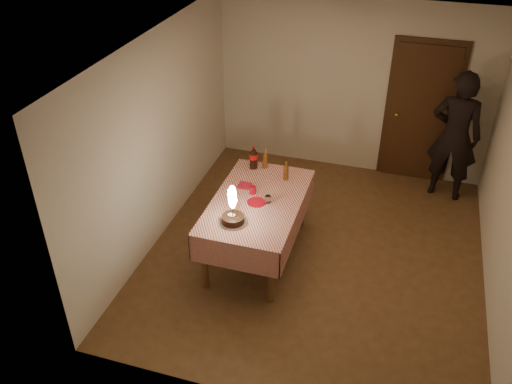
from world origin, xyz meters
TOP-DOWN VIEW (x-y plane):
  - ground at (0.00, 0.00)m, footprint 4.00×4.50m
  - room_shell at (0.03, 0.08)m, footprint 4.04×4.54m
  - dining_table at (-0.69, -0.25)m, footprint 1.02×1.72m
  - birthday_cake at (-0.82, -0.74)m, footprint 0.31×0.31m
  - red_plate at (-0.68, -0.30)m, footprint 0.22×0.22m
  - red_cup at (-0.78, -0.13)m, footprint 0.08×0.08m
  - clear_cup at (-0.56, -0.26)m, footprint 0.07×0.07m
  - napkin_stack at (-0.92, -0.01)m, footprint 0.15×0.15m
  - cola_bottle at (-0.95, 0.45)m, footprint 0.10×0.10m
  - amber_bottle_left at (-0.81, 0.50)m, footprint 0.06×0.06m
  - amber_bottle_right at (-0.48, 0.29)m, footprint 0.06×0.06m
  - photographer at (1.49, 1.85)m, footprint 0.74×0.55m

SIDE VIEW (x-z plane):
  - ground at x=0.00m, z-range -0.01..0.01m
  - dining_table at x=-0.69m, z-range 0.30..1.10m
  - red_plate at x=-0.68m, z-range 0.81..0.81m
  - napkin_stack at x=-0.92m, z-range 0.81..0.83m
  - clear_cup at x=-0.56m, z-range 0.81..0.90m
  - red_cup at x=-0.78m, z-range 0.81..0.91m
  - amber_bottle_left at x=-0.81m, z-range 0.80..1.05m
  - amber_bottle_right at x=-0.48m, z-range 0.80..1.05m
  - birthday_cake at x=-0.82m, z-range 0.70..1.17m
  - photographer at x=1.49m, z-range 0.00..1.88m
  - cola_bottle at x=-0.95m, z-range 0.80..1.12m
  - room_shell at x=0.03m, z-range 0.34..2.96m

